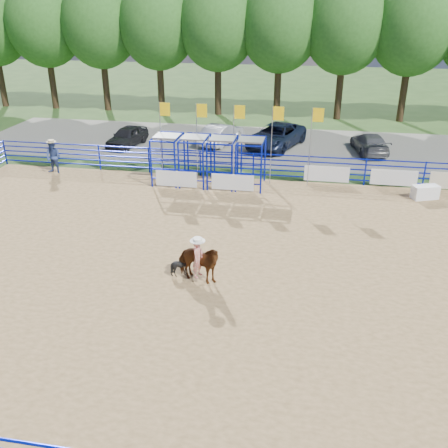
{
  "coord_description": "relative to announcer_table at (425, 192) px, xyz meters",
  "views": [
    {
      "loc": [
        3.01,
        -16.21,
        9.34
      ],
      "look_at": [
        -0.05,
        1.0,
        1.3
      ],
      "focal_mm": 40.0,
      "sensor_mm": 36.0,
      "label": 1
    }
  ],
  "objects": [
    {
      "name": "car_d",
      "position": [
        -2.06,
        7.9,
        0.27
      ],
      "size": [
        2.45,
        4.5,
        1.24
      ],
      "primitive_type": "imported",
      "rotation": [
        0.0,
        0.0,
        3.32
      ],
      "color": "#575759",
      "rests_on": "gravel_strip"
    },
    {
      "name": "calf",
      "position": [
        -10.09,
        -9.44,
        0.05
      ],
      "size": [
        0.84,
        0.78,
        0.79
      ],
      "primitive_type": "imported",
      "rotation": [
        0.0,
        0.0,
        1.34
      ],
      "color": "black",
      "rests_on": "arena_dirt"
    },
    {
      "name": "horse_and_rider",
      "position": [
        -9.43,
        -9.8,
        0.52
      ],
      "size": [
        1.93,
        1.25,
        2.44
      ],
      "color": "#5A2E12",
      "rests_on": "arena_dirt"
    },
    {
      "name": "treeline",
      "position": [
        -8.85,
        17.46,
        7.17
      ],
      "size": [
        56.4,
        6.4,
        11.24
      ],
      "color": "#3F2B19",
      "rests_on": "ground"
    },
    {
      "name": "spectator_cowboy",
      "position": [
        -20.19,
        0.46,
        0.62
      ],
      "size": [
        0.98,
        0.8,
        1.92
      ],
      "color": "navy",
      "rests_on": "arena_dirt"
    },
    {
      "name": "chute_assembly",
      "position": [
        -10.75,
        0.3,
        0.9
      ],
      "size": [
        19.32,
        2.41,
        4.2
      ],
      "color": "#0816B1",
      "rests_on": "ground"
    },
    {
      "name": "ground",
      "position": [
        -8.85,
        -8.54,
        -0.36
      ],
      "size": [
        120.0,
        120.0,
        0.0
      ],
      "primitive_type": "plane",
      "color": "#325120",
      "rests_on": "ground"
    },
    {
      "name": "car_b",
      "position": [
        -11.9,
        8.25,
        0.35
      ],
      "size": [
        2.66,
        4.48,
        1.39
      ],
      "primitive_type": "imported",
      "rotation": [
        0.0,
        0.0,
        2.84
      ],
      "color": "#9A9CA2",
      "rests_on": "gravel_strip"
    },
    {
      "name": "perimeter_fence",
      "position": [
        -8.85,
        -8.54,
        0.39
      ],
      "size": [
        30.1,
        20.1,
        1.5
      ],
      "color": "#0816B1",
      "rests_on": "ground"
    },
    {
      "name": "arena_dirt",
      "position": [
        -8.85,
        -8.54,
        -0.35
      ],
      "size": [
        30.0,
        20.0,
        0.02
      ],
      "primitive_type": "cube",
      "color": "#A58352",
      "rests_on": "ground"
    },
    {
      "name": "car_c",
      "position": [
        -8.15,
        8.02,
        0.42
      ],
      "size": [
        4.23,
        6.06,
        1.54
      ],
      "primitive_type": "imported",
      "rotation": [
        0.0,
        0.0,
        -0.34
      ],
      "color": "black",
      "rests_on": "gravel_strip"
    },
    {
      "name": "gravel_strip",
      "position": [
        -8.85,
        8.46,
        -0.36
      ],
      "size": [
        40.0,
        10.0,
        0.01
      ],
      "primitive_type": "cube",
      "color": "slate",
      "rests_on": "ground"
    },
    {
      "name": "car_a",
      "position": [
        -18.06,
        6.63,
        0.3
      ],
      "size": [
        2.17,
        4.06,
        1.31
      ],
      "primitive_type": "imported",
      "rotation": [
        0.0,
        0.0,
        -0.17
      ],
      "color": "black",
      "rests_on": "gravel_strip"
    },
    {
      "name": "announcer_table",
      "position": [
        0.0,
        0.0,
        0.0
      ],
      "size": [
        1.41,
        1.02,
        0.68
      ],
      "primitive_type": "cube",
      "rotation": [
        0.0,
        0.0,
        0.37
      ],
      "color": "white",
      "rests_on": "arena_dirt"
    }
  ]
}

